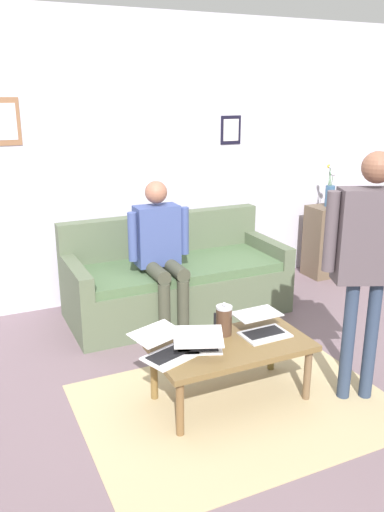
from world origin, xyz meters
name	(u,v)px	position (x,y,z in m)	size (l,w,h in m)	color
ground_plane	(246,400)	(0.00, 0.00, 0.00)	(7.68, 7.68, 0.00)	#6F5A62
area_rug	(237,405)	(0.09, 0.04, 0.00)	(2.01, 1.47, 0.01)	tan
back_wall	(134,161)	(0.00, -2.20, 1.35)	(7.04, 0.11, 2.70)	silver
couch	(176,281)	(-0.15, -1.57, 0.31)	(2.00, 0.86, 0.88)	#556148
coffee_table	(231,350)	(0.09, -0.06, 0.36)	(1.05, 0.55, 0.41)	brown
laptop_left	(198,343)	(0.33, -0.08, 0.46)	(0.40, 0.41, 0.15)	silver
laptop_center	(262,327)	(-0.18, -0.11, 0.46)	(0.33, 0.33, 0.12)	silver
laptop_right	(165,348)	(0.54, -0.10, 0.46)	(0.42, 0.43, 0.13)	silver
french_press	(224,320)	(0.07, -0.20, 0.52)	(0.13, 0.11, 0.24)	#4C3323
side_shelf	(326,241)	(-2.09, -1.82, 0.40)	(0.42, 0.32, 0.79)	brown
flower_vase	(330,193)	(-2.09, -1.82, 0.94)	(0.10, 0.10, 0.45)	#35597D
person_standing	(369,248)	(-0.69, 0.27, 1.06)	(0.57, 0.33, 1.66)	#2C3A52
person_seated	(161,247)	(0.08, -1.34, 0.73)	(0.55, 0.51, 1.28)	#404133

